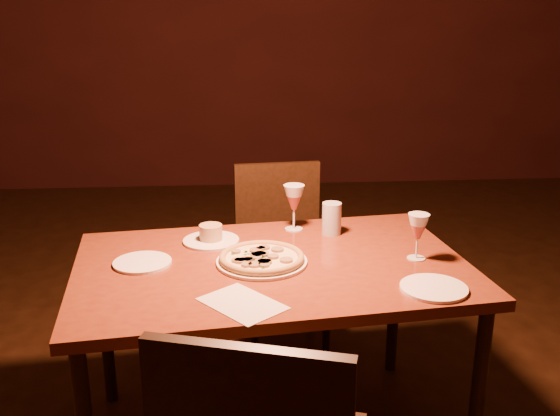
{
  "coord_description": "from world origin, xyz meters",
  "views": [
    {
      "loc": [
        -0.35,
        -1.99,
        1.5
      ],
      "look_at": [
        -0.2,
        -0.01,
        0.87
      ],
      "focal_mm": 40.0,
      "sensor_mm": 36.0,
      "label": 1
    }
  ],
  "objects": [
    {
      "name": "side_plate_near",
      "position": [
        0.25,
        -0.3,
        0.7
      ],
      "size": [
        0.2,
        0.2,
        0.01
      ],
      "primitive_type": "cylinder",
      "color": "white",
      "rests_on": "dining_table"
    },
    {
      "name": "menu_card",
      "position": [
        -0.34,
        -0.36,
        0.7
      ],
      "size": [
        0.28,
        0.29,
        0.0
      ],
      "primitive_type": "cube",
      "rotation": [
        0.0,
        0.0,
        0.68
      ],
      "color": "beige",
      "rests_on": "dining_table"
    },
    {
      "name": "pizza_plate",
      "position": [
        -0.26,
        -0.06,
        0.72
      ],
      "size": [
        0.3,
        0.3,
        0.03
      ],
      "color": "white",
      "rests_on": "dining_table"
    },
    {
      "name": "chair_far",
      "position": [
        -0.14,
        0.7,
        0.47
      ],
      "size": [
        0.44,
        0.44,
        0.83
      ],
      "rotation": [
        0.0,
        0.0,
        0.09
      ],
      "color": "black",
      "rests_on": "floor"
    },
    {
      "name": "wine_glass_right",
      "position": [
        0.26,
        -0.06,
        0.78
      ],
      "size": [
        0.07,
        0.07,
        0.16
      ],
      "primitive_type": null,
      "color": "#A34844",
      "rests_on": "dining_table"
    },
    {
      "name": "dining_table",
      "position": [
        -0.23,
        -0.06,
        0.64
      ],
      "size": [
        1.39,
        0.98,
        0.7
      ],
      "rotation": [
        0.0,
        0.0,
        0.12
      ],
      "color": "brown",
      "rests_on": "floor"
    },
    {
      "name": "wine_glass_far",
      "position": [
        -0.12,
        0.27,
        0.79
      ],
      "size": [
        0.08,
        0.08,
        0.18
      ],
      "primitive_type": null,
      "color": "#A34844",
      "rests_on": "dining_table"
    },
    {
      "name": "back_wall",
      "position": [
        0.0,
        3.5,
        1.5
      ],
      "size": [
        6.0,
        0.04,
        3.0
      ],
      "primitive_type": "cube",
      "color": "#341310",
      "rests_on": "floor"
    },
    {
      "name": "ramekin_saucer",
      "position": [
        -0.44,
        0.16,
        0.72
      ],
      "size": [
        0.21,
        0.21,
        0.07
      ],
      "color": "white",
      "rests_on": "dining_table"
    },
    {
      "name": "side_plate_left",
      "position": [
        -0.66,
        -0.03,
        0.7
      ],
      "size": [
        0.19,
        0.19,
        0.01
      ],
      "primitive_type": "cylinder",
      "color": "white",
      "rests_on": "dining_table"
    },
    {
      "name": "water_tumbler",
      "position": [
        0.01,
        0.21,
        0.76
      ],
      "size": [
        0.07,
        0.07,
        0.12
      ],
      "primitive_type": "cylinder",
      "color": "#ADB4BD",
      "rests_on": "dining_table"
    }
  ]
}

